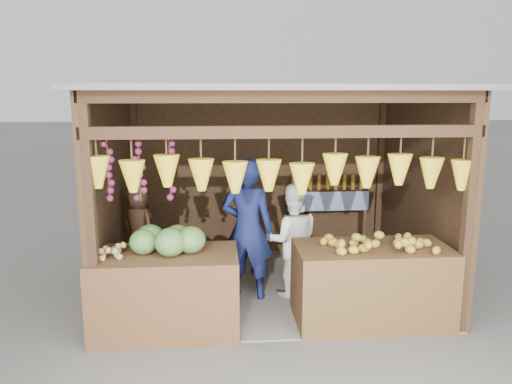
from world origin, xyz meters
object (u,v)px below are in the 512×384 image
counter_right (371,284)px  vendor_seated (138,226)px  man_standing (247,229)px  counter_left (166,292)px  woman_standing (292,240)px

counter_right → vendor_seated: (-2.77, 1.24, 0.41)m
man_standing → vendor_seated: man_standing is taller
counter_left → man_standing: man_standing is taller
man_standing → vendor_seated: size_ratio=1.73×
counter_left → counter_right: counter_right is taller
man_standing → woman_standing: 0.61m
man_standing → woman_standing: bearing=-158.5°
counter_left → vendor_seated: size_ratio=1.50×
counter_left → man_standing: bearing=41.0°
woman_standing → counter_right: bearing=135.9°
counter_left → vendor_seated: vendor_seated is taller
woman_standing → man_standing: bearing=8.4°
counter_left → counter_right: 2.30m
counter_right → vendor_seated: 3.06m
counter_left → counter_right: size_ratio=0.91×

